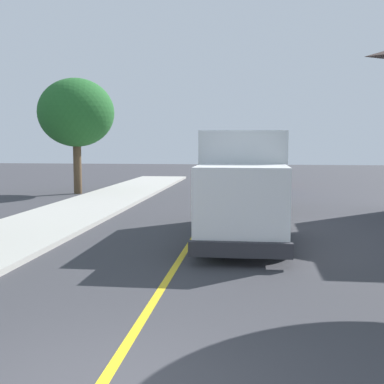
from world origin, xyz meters
The scene contains 6 objects.
centre_line_yellow centered at (0.00, 10.00, 0.00)m, with size 0.16×56.00×0.01m, color gold.
box_truck centered at (1.48, 9.84, 1.77)m, with size 2.43×7.19×3.20m.
parked_car_near centered at (1.98, 15.79, 0.79)m, with size 1.89×4.44×1.67m.
parked_car_mid centered at (2.11, 23.12, 0.79)m, with size 1.83×4.41×1.67m.
parked_car_far centered at (2.12, 28.87, 0.79)m, with size 1.94×4.45×1.67m.
street_tree_down_block centered at (-8.07, 21.44, 4.52)m, with size 4.22×4.22×6.44m.
Camera 1 is at (1.76, -5.10, 2.87)m, focal length 45.75 mm.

